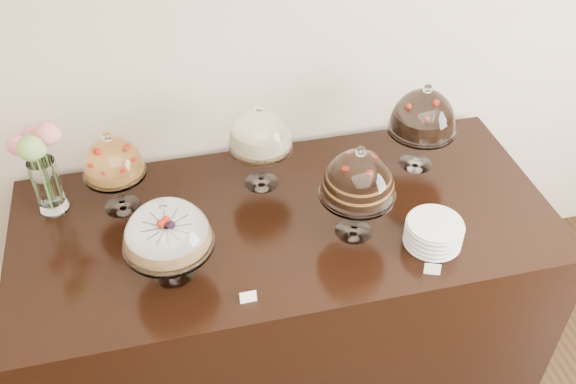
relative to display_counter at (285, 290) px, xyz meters
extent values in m
cube|color=beige|center=(0.30, 0.55, 1.05)|extent=(5.00, 0.04, 3.00)
cube|color=black|center=(0.00, 0.00, 0.00)|extent=(2.20, 1.00, 0.90)
cone|color=white|center=(-0.47, -0.20, 0.46)|extent=(0.15, 0.15, 0.02)
cylinder|color=white|center=(-0.47, -0.20, 0.54)|extent=(0.03, 0.03, 0.13)
cylinder|color=white|center=(-0.47, -0.20, 0.61)|extent=(0.33, 0.33, 0.01)
cylinder|color=tan|center=(-0.47, -0.20, 0.64)|extent=(0.27, 0.27, 0.06)
sphere|color=red|center=(-0.40, -0.18, 0.68)|extent=(0.02, 0.02, 0.02)
sphere|color=red|center=(-0.53, -0.15, 0.68)|extent=(0.02, 0.02, 0.02)
sphere|color=red|center=(-0.49, -0.28, 0.68)|extent=(0.02, 0.02, 0.02)
sphere|color=white|center=(-0.47, -0.20, 0.80)|extent=(0.04, 0.04, 0.04)
cone|color=white|center=(0.25, -0.14, 0.46)|extent=(0.15, 0.15, 0.02)
cylinder|color=white|center=(0.25, -0.14, 0.56)|extent=(0.03, 0.03, 0.17)
cylinder|color=white|center=(0.25, -0.14, 0.65)|extent=(0.29, 0.29, 0.01)
cylinder|color=black|center=(0.25, -0.14, 0.71)|extent=(0.22, 0.22, 0.11)
sphere|color=red|center=(0.30, -0.12, 0.77)|extent=(0.02, 0.02, 0.02)
sphere|color=red|center=(0.23, -0.08, 0.77)|extent=(0.02, 0.02, 0.02)
sphere|color=red|center=(0.19, -0.16, 0.77)|extent=(0.02, 0.02, 0.02)
sphere|color=red|center=(0.27, -0.20, 0.77)|extent=(0.02, 0.02, 0.02)
sphere|color=white|center=(0.25, -0.14, 0.85)|extent=(0.04, 0.04, 0.04)
cone|color=white|center=(-0.05, 0.24, 0.46)|extent=(0.15, 0.15, 0.02)
cylinder|color=white|center=(-0.05, 0.24, 0.56)|extent=(0.03, 0.03, 0.17)
cylinder|color=white|center=(-0.05, 0.24, 0.65)|extent=(0.27, 0.27, 0.01)
cylinder|color=#FFF1C5|center=(-0.05, 0.24, 0.69)|extent=(0.22, 0.22, 0.08)
sphere|color=white|center=(-0.05, 0.24, 0.83)|extent=(0.04, 0.04, 0.04)
cone|color=white|center=(0.66, 0.22, 0.46)|extent=(0.15, 0.15, 0.02)
cylinder|color=white|center=(0.66, 0.22, 0.55)|extent=(0.03, 0.03, 0.16)
cylinder|color=white|center=(0.66, 0.22, 0.64)|extent=(0.30, 0.30, 0.01)
cylinder|color=black|center=(0.66, 0.22, 0.68)|extent=(0.24, 0.24, 0.07)
sphere|color=red|center=(0.72, 0.24, 0.73)|extent=(0.02, 0.02, 0.02)
sphere|color=red|center=(0.61, 0.26, 0.73)|extent=(0.02, 0.02, 0.02)
sphere|color=red|center=(0.64, 0.15, 0.73)|extent=(0.02, 0.02, 0.02)
sphere|color=white|center=(0.66, 0.22, 0.84)|extent=(0.04, 0.04, 0.04)
cone|color=white|center=(-0.64, 0.23, 0.46)|extent=(0.15, 0.15, 0.02)
cylinder|color=white|center=(-0.64, 0.23, 0.55)|extent=(0.03, 0.03, 0.15)
cylinder|color=white|center=(-0.64, 0.23, 0.63)|extent=(0.25, 0.25, 0.01)
cylinder|color=#CA883B|center=(-0.64, 0.23, 0.65)|extent=(0.21, 0.21, 0.04)
sphere|color=red|center=(-0.59, 0.24, 0.68)|extent=(0.02, 0.02, 0.02)
sphere|color=red|center=(-0.63, 0.28, 0.68)|extent=(0.02, 0.02, 0.02)
sphere|color=red|center=(-0.69, 0.27, 0.68)|extent=(0.02, 0.02, 0.02)
sphere|color=red|center=(-0.70, 0.21, 0.68)|extent=(0.02, 0.02, 0.02)
sphere|color=red|center=(-0.66, 0.17, 0.68)|extent=(0.02, 0.02, 0.02)
sphere|color=red|center=(-0.60, 0.19, 0.68)|extent=(0.02, 0.02, 0.02)
sphere|color=white|center=(-0.64, 0.23, 0.80)|extent=(0.04, 0.04, 0.04)
cylinder|color=white|center=(-0.92, 0.28, 0.57)|extent=(0.11, 0.11, 0.24)
cylinder|color=#476B2D|center=(-0.89, 0.28, 0.65)|extent=(0.01, 0.01, 0.33)
sphere|color=#D88187|center=(-0.87, 0.28, 0.82)|extent=(0.10, 0.10, 0.10)
cylinder|color=#476B2D|center=(-0.93, 0.31, 0.63)|extent=(0.01, 0.01, 0.27)
sphere|color=#D88187|center=(-0.93, 0.34, 0.76)|extent=(0.10, 0.10, 0.10)
cylinder|color=#476B2D|center=(-0.95, 0.28, 0.64)|extent=(0.01, 0.01, 0.29)
sphere|color=#D88187|center=(-0.98, 0.28, 0.78)|extent=(0.08, 0.08, 0.08)
cylinder|color=#476B2D|center=(-0.92, 0.22, 0.66)|extent=(0.01, 0.01, 0.35)
sphere|color=#729C4B|center=(-0.91, 0.17, 0.84)|extent=(0.10, 0.10, 0.10)
cylinder|color=silver|center=(0.53, -0.27, 0.45)|extent=(0.22, 0.22, 0.01)
cylinder|color=silver|center=(0.53, -0.27, 0.47)|extent=(0.21, 0.21, 0.01)
cylinder|color=silver|center=(0.53, -0.27, 0.48)|extent=(0.22, 0.22, 0.01)
cylinder|color=silver|center=(0.53, -0.27, 0.49)|extent=(0.21, 0.21, 0.01)
cylinder|color=silver|center=(0.53, -0.27, 0.50)|extent=(0.22, 0.22, 0.01)
cylinder|color=silver|center=(0.53, -0.27, 0.51)|extent=(0.21, 0.21, 0.01)
cylinder|color=silver|center=(0.53, -0.27, 0.52)|extent=(0.22, 0.22, 0.01)
cylinder|color=silver|center=(0.53, -0.27, 0.53)|extent=(0.21, 0.21, 0.01)
cylinder|color=silver|center=(0.53, -0.27, 0.54)|extent=(0.22, 0.22, 0.01)
cylinder|color=silver|center=(0.53, -0.27, 0.55)|extent=(0.21, 0.21, 0.01)
cube|color=white|center=(-0.23, -0.40, 0.47)|extent=(0.06, 0.02, 0.04)
cube|color=white|center=(0.46, -0.42, 0.47)|extent=(0.06, 0.04, 0.04)
camera|label=1|loc=(-0.43, -1.87, 2.23)|focal=40.00mm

